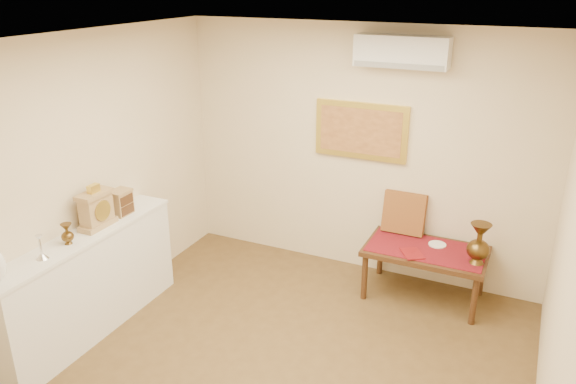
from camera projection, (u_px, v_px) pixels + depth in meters
The scene contains 18 objects.
floor at pixel (267, 384), 4.60m from camera, with size 4.50×4.50×0.00m, color brown.
ceiling at pixel (262, 47), 3.62m from camera, with size 4.50×4.50×0.00m, color silver.
wall_back at pixel (361, 153), 6.01m from camera, with size 4.00×0.02×2.70m, color beige.
wall_left at pixel (61, 194), 4.89m from camera, with size 0.02×4.50×2.70m, color beige.
wall_right at pixel (565, 297), 3.32m from camera, with size 0.02×4.50×2.70m, color beige.
candlestick at pixel (40, 247), 4.52m from camera, with size 0.10×0.10×0.21m, color silver, non-canonical shape.
brass_urn_small at pixel (67, 231), 4.76m from camera, with size 0.11×0.11×0.24m, color brown, non-canonical shape.
table_cloth at pixel (426, 249), 5.65m from camera, with size 1.14×0.59×0.01m, color maroon.
brass_urn_tall at pixel (479, 239), 5.28m from camera, with size 0.22×0.22×0.49m, color brown, non-canonical shape.
plate at pixel (437, 245), 5.72m from camera, with size 0.18×0.18×0.01m, color white.
menu at pixel (412, 254), 5.53m from camera, with size 0.18×0.25×0.01m, color maroon.
cushion at pixel (404, 213), 5.93m from camera, with size 0.44×0.10×0.44m, color maroon.
display_ledge at pixel (89, 284), 5.14m from camera, with size 0.37×2.02×0.98m.
mantel_clock at pixel (96, 209), 5.07m from camera, with size 0.17×0.36×0.41m.
wooden_chest at pixel (121, 202), 5.36m from camera, with size 0.16×0.21×0.24m.
low_table at pixel (426, 255), 5.68m from camera, with size 1.20×0.70×0.55m.
painting at pixel (361, 131), 5.90m from camera, with size 1.00×0.06×0.60m.
ac_unit at pixel (402, 52), 5.34m from camera, with size 0.90×0.25×0.30m.
Camera 1 is at (1.72, -3.30, 3.14)m, focal length 35.00 mm.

